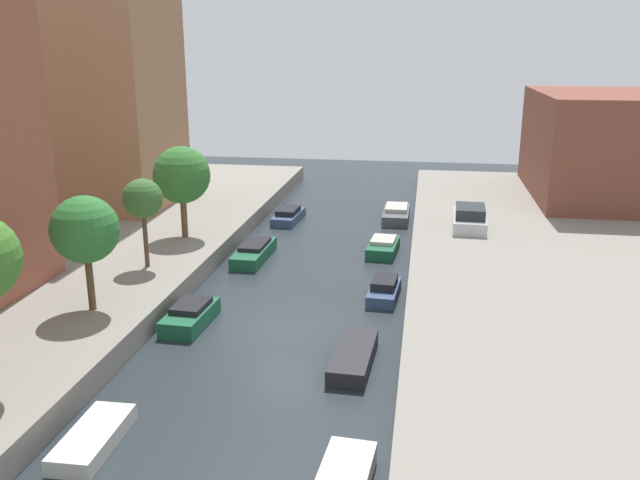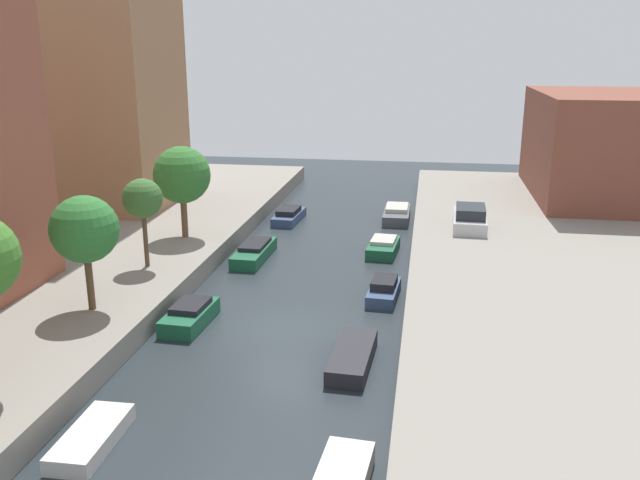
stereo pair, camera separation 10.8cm
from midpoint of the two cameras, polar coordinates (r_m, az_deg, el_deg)
ground_plane at (r=27.78m, az=-3.20°, el=-7.53°), size 84.00×84.00×0.00m
apartment_tower_far at (r=46.31m, az=-19.40°, el=16.66°), size 10.00×8.38×22.42m
low_block_right at (r=50.59m, az=23.56°, el=7.41°), size 10.00×14.15×7.13m
street_tree_2 at (r=27.55m, az=-19.34°, el=0.83°), size 2.66×2.66×4.66m
street_tree_3 at (r=32.30m, az=-14.81°, el=3.39°), size 1.87×1.87×4.27m
street_tree_4 at (r=36.96m, az=-11.62°, el=5.43°), size 3.09×3.09×5.02m
parked_car at (r=39.70m, az=12.74°, el=1.81°), size 2.01×4.48×1.32m
moored_boat_left_1 at (r=21.27m, az=-18.77°, el=-15.69°), size 1.38×3.22×0.52m
moored_boat_left_2 at (r=28.46m, az=-10.93°, el=-6.33°), size 1.63×3.36×0.92m
moored_boat_left_3 at (r=36.51m, az=-5.54°, el=-1.02°), size 1.55×4.55×0.89m
moored_boat_left_4 at (r=44.15m, az=-2.60°, el=2.09°), size 1.65×3.92×0.91m
moored_boat_right_2 at (r=24.72m, az=2.91°, el=-9.91°), size 1.53×3.98×0.61m
moored_boat_right_3 at (r=30.92m, az=5.57°, el=-4.27°), size 1.46×3.19×0.93m
moored_boat_right_4 at (r=37.51m, az=5.50°, el=-0.58°), size 1.75×3.40×0.83m
moored_boat_right_5 at (r=44.76m, az=6.64°, el=2.23°), size 1.67×4.24×0.94m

